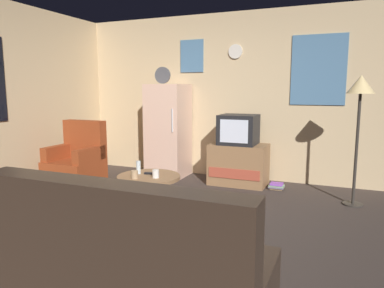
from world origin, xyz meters
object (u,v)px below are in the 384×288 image
object	(u,v)px
coffee_table	(149,194)
wine_glass	(138,167)
armchair	(77,164)
couch	(130,269)
remote_control	(151,173)
standing_lamp	(360,95)
crt_tv	(239,130)
mug_ceramic_white	(156,174)
fridge	(168,130)
tv_stand	(239,164)
book_stack	(277,186)
mug_ceramic_tan	(135,175)

from	to	relation	value
coffee_table	wine_glass	xyz separation A→B (m)	(-0.15, 0.03, 0.30)
armchair	couch	xyz separation A→B (m)	(2.40, -2.35, -0.03)
remote_control	couch	distance (m)	1.98
standing_lamp	crt_tv	bearing A→B (deg)	165.11
remote_control	armchair	size ratio (longest dim) A/B	0.16
wine_glass	mug_ceramic_white	size ratio (longest dim) A/B	1.67
wine_glass	remote_control	xyz separation A→B (m)	(0.15, 0.03, -0.06)
fridge	remote_control	distance (m)	1.80
tv_stand	wine_glass	xyz separation A→B (m)	(-0.76, -1.62, 0.22)
book_stack	mug_ceramic_tan	bearing A→B (deg)	-125.54
fridge	mug_ceramic_white	bearing A→B (deg)	-67.87
crt_tv	mug_ceramic_tan	distance (m)	1.99
tv_stand	crt_tv	bearing A→B (deg)	-175.43
crt_tv	standing_lamp	world-z (taller)	standing_lamp
armchair	tv_stand	bearing A→B (deg)	25.32
tv_stand	wine_glass	distance (m)	1.80
tv_stand	book_stack	size ratio (longest dim) A/B	3.94
standing_lamp	wine_glass	distance (m)	2.76
coffee_table	couch	distance (m)	1.91
remote_control	book_stack	distance (m)	1.98
mug_ceramic_white	remote_control	size ratio (longest dim) A/B	0.60
fridge	coffee_table	size ratio (longest dim) A/B	2.46
standing_lamp	remote_control	size ratio (longest dim) A/B	10.60
armchair	couch	bearing A→B (deg)	-44.38
armchair	mug_ceramic_tan	bearing A→B (deg)	-28.63
standing_lamp	couch	bearing A→B (deg)	-114.66
armchair	book_stack	distance (m)	2.93
fridge	book_stack	size ratio (longest dim) A/B	8.30
wine_glass	couch	bearing A→B (deg)	-60.56
mug_ceramic_tan	book_stack	world-z (taller)	mug_ceramic_tan
tv_stand	standing_lamp	bearing A→B (deg)	-15.03
tv_stand	mug_ceramic_white	xyz separation A→B (m)	(-0.48, -1.72, 0.19)
fridge	wine_glass	world-z (taller)	fridge
crt_tv	mug_ceramic_tan	size ratio (longest dim) A/B	6.00
fridge	remote_control	size ratio (longest dim) A/B	11.80
couch	coffee_table	bearing A→B (deg)	115.92
book_stack	mug_ceramic_white	bearing A→B (deg)	-122.93
standing_lamp	book_stack	distance (m)	1.69
tv_stand	wine_glass	size ratio (longest dim) A/B	5.60
couch	book_stack	world-z (taller)	couch
wine_glass	coffee_table	bearing A→B (deg)	-12.69
crt_tv	standing_lamp	xyz separation A→B (m)	(1.59, -0.42, 0.53)
tv_stand	remote_control	xyz separation A→B (m)	(-0.62, -1.59, 0.15)
standing_lamp	couch	xyz separation A→B (m)	(-1.35, -2.95, -1.05)
fridge	tv_stand	bearing A→B (deg)	-3.70
mug_ceramic_tan	couch	xyz separation A→B (m)	(0.91, -1.53, -0.18)
crt_tv	wine_glass	xyz separation A→B (m)	(-0.75, -1.62, -0.31)
mug_ceramic_white	armchair	bearing A→B (deg)	157.71
mug_ceramic_white	remote_control	xyz separation A→B (m)	(-0.13, 0.13, -0.03)
standing_lamp	coffee_table	distance (m)	2.76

